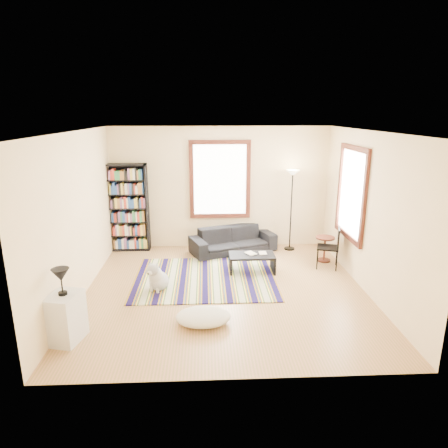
{
  "coord_description": "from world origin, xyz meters",
  "views": [
    {
      "loc": [
        -0.34,
        -6.6,
        3.11
      ],
      "look_at": [
        0.0,
        0.5,
        1.1
      ],
      "focal_mm": 32.0,
      "sensor_mm": 36.0,
      "label": 1
    }
  ],
  "objects_px": {
    "folding_chair": "(328,247)",
    "dog": "(159,275)",
    "sofa": "(233,240)",
    "floor_lamp": "(291,211)",
    "coffee_table": "(252,263)",
    "white_cabinet": "(66,318)",
    "bookshelf": "(128,208)",
    "floor_cushion": "(203,317)",
    "side_table": "(325,249)"
  },
  "relations": [
    {
      "from": "floor_cushion",
      "to": "floor_lamp",
      "type": "height_order",
      "value": "floor_lamp"
    },
    {
      "from": "side_table",
      "to": "dog",
      "type": "bearing_deg",
      "value": -159.4
    },
    {
      "from": "coffee_table",
      "to": "white_cabinet",
      "type": "relative_size",
      "value": 1.29
    },
    {
      "from": "folding_chair",
      "to": "white_cabinet",
      "type": "bearing_deg",
      "value": -132.69
    },
    {
      "from": "sofa",
      "to": "bookshelf",
      "type": "relative_size",
      "value": 0.96
    },
    {
      "from": "sofa",
      "to": "floor_cushion",
      "type": "distance_m",
      "value": 3.28
    },
    {
      "from": "dog",
      "to": "white_cabinet",
      "type": "bearing_deg",
      "value": -99.62
    },
    {
      "from": "floor_lamp",
      "to": "dog",
      "type": "relative_size",
      "value": 3.36
    },
    {
      "from": "sofa",
      "to": "side_table",
      "type": "bearing_deg",
      "value": -39.8
    },
    {
      "from": "bookshelf",
      "to": "floor_lamp",
      "type": "relative_size",
      "value": 1.08
    },
    {
      "from": "sofa",
      "to": "bookshelf",
      "type": "distance_m",
      "value": 2.5
    },
    {
      "from": "floor_cushion",
      "to": "white_cabinet",
      "type": "relative_size",
      "value": 1.2
    },
    {
      "from": "floor_lamp",
      "to": "folding_chair",
      "type": "height_order",
      "value": "floor_lamp"
    },
    {
      "from": "floor_lamp",
      "to": "folding_chair",
      "type": "relative_size",
      "value": 2.16
    },
    {
      "from": "folding_chair",
      "to": "dog",
      "type": "bearing_deg",
      "value": -146.99
    },
    {
      "from": "floor_cushion",
      "to": "white_cabinet",
      "type": "height_order",
      "value": "white_cabinet"
    },
    {
      "from": "sofa",
      "to": "folding_chair",
      "type": "height_order",
      "value": "folding_chair"
    },
    {
      "from": "sofa",
      "to": "floor_lamp",
      "type": "xyz_separation_m",
      "value": [
        1.33,
        0.1,
        0.65
      ]
    },
    {
      "from": "sofa",
      "to": "dog",
      "type": "height_order",
      "value": "sofa"
    },
    {
      "from": "bookshelf",
      "to": "floor_cushion",
      "type": "distance_m",
      "value": 3.97
    },
    {
      "from": "coffee_table",
      "to": "floor_lamp",
      "type": "bearing_deg",
      "value": 51.45
    },
    {
      "from": "sofa",
      "to": "bookshelf",
      "type": "height_order",
      "value": "bookshelf"
    },
    {
      "from": "bookshelf",
      "to": "white_cabinet",
      "type": "distance_m",
      "value": 3.91
    },
    {
      "from": "sofa",
      "to": "floor_cushion",
      "type": "height_order",
      "value": "sofa"
    },
    {
      "from": "coffee_table",
      "to": "white_cabinet",
      "type": "bearing_deg",
      "value": -140.41
    },
    {
      "from": "sofa",
      "to": "dog",
      "type": "xyz_separation_m",
      "value": [
        -1.47,
        -1.96,
        -0.0
      ]
    },
    {
      "from": "bookshelf",
      "to": "white_cabinet",
      "type": "height_order",
      "value": "bookshelf"
    },
    {
      "from": "side_table",
      "to": "white_cabinet",
      "type": "relative_size",
      "value": 0.77
    },
    {
      "from": "coffee_table",
      "to": "folding_chair",
      "type": "height_order",
      "value": "folding_chair"
    },
    {
      "from": "floor_cushion",
      "to": "folding_chair",
      "type": "bearing_deg",
      "value": 40.2
    },
    {
      "from": "white_cabinet",
      "to": "side_table",
      "type": "bearing_deg",
      "value": 46.35
    },
    {
      "from": "bookshelf",
      "to": "coffee_table",
      "type": "height_order",
      "value": "bookshelf"
    },
    {
      "from": "floor_cushion",
      "to": "bookshelf",
      "type": "bearing_deg",
      "value": 116.08
    },
    {
      "from": "floor_lamp",
      "to": "dog",
      "type": "distance_m",
      "value": 3.54
    },
    {
      "from": "sofa",
      "to": "side_table",
      "type": "distance_m",
      "value": 2.04
    },
    {
      "from": "side_table",
      "to": "folding_chair",
      "type": "bearing_deg",
      "value": -97.91
    },
    {
      "from": "dog",
      "to": "folding_chair",
      "type": "bearing_deg",
      "value": 40.13
    },
    {
      "from": "sofa",
      "to": "folding_chair",
      "type": "distance_m",
      "value": 2.15
    },
    {
      "from": "sofa",
      "to": "floor_lamp",
      "type": "distance_m",
      "value": 1.48
    },
    {
      "from": "side_table",
      "to": "white_cabinet",
      "type": "bearing_deg",
      "value": -147.3
    },
    {
      "from": "sofa",
      "to": "white_cabinet",
      "type": "distance_m",
      "value": 4.41
    },
    {
      "from": "sofa",
      "to": "floor_lamp",
      "type": "height_order",
      "value": "floor_lamp"
    },
    {
      "from": "coffee_table",
      "to": "floor_lamp",
      "type": "relative_size",
      "value": 0.48
    },
    {
      "from": "white_cabinet",
      "to": "coffee_table",
      "type": "bearing_deg",
      "value": 53.23
    },
    {
      "from": "sofa",
      "to": "floor_lamp",
      "type": "bearing_deg",
      "value": -15.75
    },
    {
      "from": "side_table",
      "to": "floor_lamp",
      "type": "bearing_deg",
      "value": 126.68
    },
    {
      "from": "sofa",
      "to": "folding_chair",
      "type": "bearing_deg",
      "value": -49.35
    },
    {
      "from": "coffee_table",
      "to": "folding_chair",
      "type": "distance_m",
      "value": 1.6
    },
    {
      "from": "bookshelf",
      "to": "dog",
      "type": "distance_m",
      "value": 2.52
    },
    {
      "from": "coffee_table",
      "to": "side_table",
      "type": "height_order",
      "value": "side_table"
    }
  ]
}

